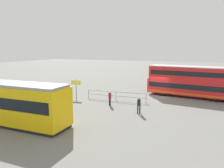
# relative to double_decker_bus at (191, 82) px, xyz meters

# --- Properties ---
(ground_plane) EXTENTS (160.00, 160.00, 0.00)m
(ground_plane) POSITION_rel_double_decker_bus_xyz_m (3.94, 1.42, -2.03)
(ground_plane) COLOR slate
(double_decker_bus) EXTENTS (11.03, 3.70, 3.97)m
(double_decker_bus) POSITION_rel_double_decker_bus_xyz_m (0.00, 0.00, 0.00)
(double_decker_bus) COLOR red
(double_decker_bus) RESTS_ON ground
(pedestrian_near_railing) EXTENTS (0.34, 0.36, 1.61)m
(pedestrian_near_railing) POSITION_rel_double_decker_bus_xyz_m (7.66, 8.03, -1.10)
(pedestrian_near_railing) COLOR black
(pedestrian_near_railing) RESTS_ON ground
(pedestrian_crossing) EXTENTS (0.45, 0.45, 1.62)m
(pedestrian_crossing) POSITION_rel_double_decker_bus_xyz_m (3.82, 9.69, -1.10)
(pedestrian_crossing) COLOR #33384C
(pedestrian_crossing) RESTS_ON ground
(pedestrian_railing) EXTENTS (7.39, 0.57, 1.08)m
(pedestrian_railing) POSITION_rel_double_decker_bus_xyz_m (7.97, 5.61, -1.29)
(pedestrian_railing) COLOR gray
(pedestrian_railing) RESTS_ON ground
(info_sign) EXTENTS (1.25, 0.29, 2.35)m
(info_sign) POSITION_rel_double_decker_bus_xyz_m (13.14, 6.38, -0.37)
(info_sign) COLOR slate
(info_sign) RESTS_ON ground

